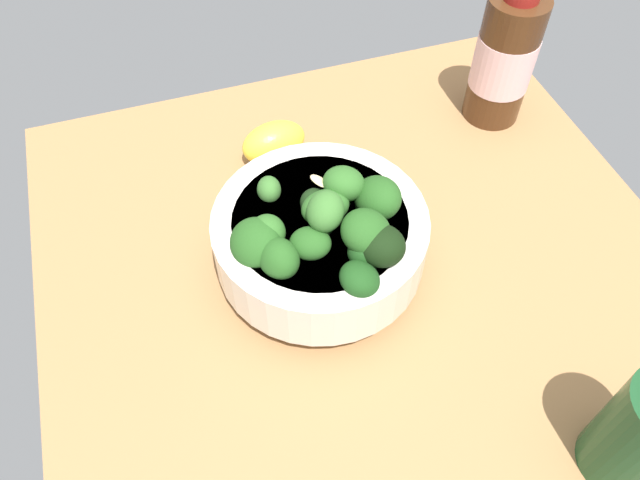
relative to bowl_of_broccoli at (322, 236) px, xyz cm
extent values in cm
cube|color=#996D42|center=(0.92, 3.92, -7.12)|extent=(58.93, 58.93, 4.31)
cylinder|color=silver|center=(-0.37, -0.04, -4.09)|extent=(10.24, 10.24, 1.74)
cylinder|color=silver|center=(-0.37, -0.04, -0.62)|extent=(18.61, 18.61, 5.21)
cylinder|color=beige|center=(-0.37, -0.04, 1.59)|extent=(15.02, 15.02, 0.80)
cylinder|color=#3C7A32|center=(4.60, 3.37, 1.14)|extent=(2.16, 2.12, 1.37)
ellipsoid|color=black|center=(4.60, 3.37, 3.06)|extent=(6.25, 5.88, 4.81)
cylinder|color=#589D47|center=(3.41, 2.57, 1.87)|extent=(2.04, 2.15, 1.63)
ellipsoid|color=#23511C|center=(3.41, 2.57, 3.66)|extent=(5.88, 6.13, 4.63)
cylinder|color=#589D47|center=(4.50, 2.00, 1.19)|extent=(1.40, 1.40, 1.23)
ellipsoid|color=#194216|center=(4.50, 2.00, 2.60)|extent=(3.99, 3.71, 3.89)
cylinder|color=#2F662B|center=(0.59, -0.02, 2.75)|extent=(1.88, 1.65, 1.58)
ellipsoid|color=#386B2B|center=(0.59, -0.02, 4.37)|extent=(4.88, 5.24, 4.38)
cylinder|color=#589D47|center=(0.06, 4.88, 1.47)|extent=(2.17, 2.12, 1.30)
ellipsoid|color=#23511C|center=(0.06, 4.88, 3.34)|extent=(6.21, 5.79, 5.89)
cylinder|color=#589D47|center=(2.40, -1.77, 1.17)|extent=(1.39, 1.37, 1.65)
ellipsoid|color=#23511C|center=(2.40, -1.77, 2.70)|extent=(4.45, 4.64, 3.10)
cylinder|color=#2F662B|center=(-1.65, 2.47, 2.23)|extent=(1.99, 2.16, 1.68)
ellipsoid|color=#2D6023|center=(-1.65, 2.47, 4.15)|extent=(4.49, 4.46, 4.79)
cylinder|color=#589D47|center=(-4.75, -3.28, 0.90)|extent=(1.05, 1.15, 1.29)
ellipsoid|color=#386B2B|center=(-4.75, -3.28, 2.14)|extent=(3.57, 2.79, 3.36)
cylinder|color=#4A8F3C|center=(6.52, 0.95, 0.44)|extent=(1.79, 1.74, 1.83)
ellipsoid|color=#194216|center=(6.52, 0.95, 2.15)|extent=(4.46, 4.56, 4.09)
cylinder|color=#3C7A32|center=(0.29, -4.77, 0.89)|extent=(1.65, 1.95, 1.90)
ellipsoid|color=#2D6023|center=(0.29, -4.77, 2.74)|extent=(4.03, 3.77, 4.39)
cylinder|color=#3C7A32|center=(0.75, -5.95, 1.07)|extent=(1.87, 1.87, 1.54)
ellipsoid|color=#23511C|center=(0.75, -5.95, 2.69)|extent=(5.94, 6.11, 4.56)
cylinder|color=#3C7A32|center=(-1.75, -0.07, 1.47)|extent=(1.35, 1.32, 1.08)
ellipsoid|color=black|center=(-1.75, -0.07, 2.64)|extent=(3.67, 3.30, 3.48)
cylinder|color=#589D47|center=(2.87, -4.56, 0.85)|extent=(1.64, 1.66, 1.67)
ellipsoid|color=#23511C|center=(2.87, -4.56, 2.44)|extent=(5.06, 4.79, 4.45)
cylinder|color=#3C7A32|center=(-0.19, 0.36, 2.01)|extent=(1.56, 1.53, 1.15)
ellipsoid|color=#2D6023|center=(-0.19, 0.36, 3.53)|extent=(4.02, 4.28, 3.92)
ellipsoid|color=#DBBC84|center=(0.89, 0.37, 3.16)|extent=(1.90, 1.20, 0.55)
ellipsoid|color=#DBBC84|center=(-2.39, 0.58, 4.34)|extent=(2.04, 1.91, 0.82)
ellipsoid|color=#DBBC84|center=(-1.24, 3.63, 3.47)|extent=(1.09, 1.89, 0.88)
ellipsoid|color=yellow|center=(-15.49, -0.16, -2.77)|extent=(5.25, 7.45, 4.39)
cylinder|color=#472814|center=(-14.81, 25.13, 2.12)|extent=(6.26, 6.26, 14.17)
cylinder|color=beige|center=(-14.81, 25.13, 2.08)|extent=(6.39, 6.39, 5.92)
camera|label=1|loc=(31.33, -10.46, 42.11)|focal=34.76mm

